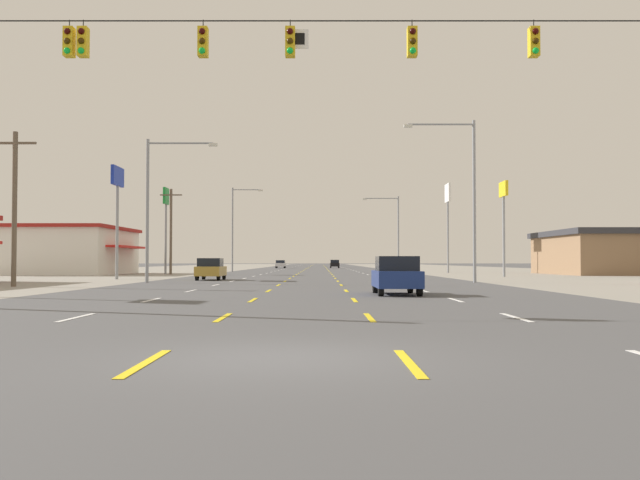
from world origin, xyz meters
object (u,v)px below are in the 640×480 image
Objects in this scene: hatchback_inner_right_nearest at (394,275)px; hatchback_far_left_near at (208,269)px; pole_sign_left_row_2 at (163,210)px; streetlight_left_row_0 at (153,198)px; pole_sign_left_row_1 at (115,191)px; streetlight_right_row_0 at (464,188)px; sedan_far_left_mid at (278,264)px; pole_sign_right_row_1 at (501,205)px; streetlight_left_row_1 at (233,224)px; hatchback_inner_right_midfar at (332,264)px; pole_sign_right_row_2 at (445,203)px; streetlight_right_row_1 at (392,227)px.

hatchback_far_left_near is (-10.78, 21.49, 0.00)m from hatchback_inner_right_nearest.
streetlight_left_row_0 is (5.43, -27.85, -1.29)m from pole_sign_left_row_2.
pole_sign_left_row_1 is 0.82× the size of streetlight_right_row_0.
sedan_far_left_mid is 80.28m from pole_sign_left_row_1.
pole_sign_right_row_1 is (23.04, -71.44, 5.41)m from sedan_far_left_mid.
pole_sign_left_row_1 is at bearing -97.61° from streetlight_left_row_1.
hatchback_inner_right_nearest is 59.73m from streetlight_left_row_1.
hatchback_inner_right_nearest is at bearing -63.36° from hatchback_far_left_near.
streetlight_left_row_1 reaches higher than hatchback_inner_right_nearest.
pole_sign_right_row_2 is (11.70, -52.32, 7.09)m from hatchback_inner_right_midfar.
streetlight_left_row_0 is at bearing 130.86° from hatchback_inner_right_nearest.
hatchback_inner_right_midfar is at bearing 81.64° from streetlight_left_row_0.
streetlight_right_row_1 reaches higher than hatchback_inner_right_midfar.
hatchback_far_left_near and hatchback_inner_right_midfar have the same top height.
sedan_far_left_mid is 10.10m from hatchback_inner_right_midfar.
hatchback_inner_right_nearest is at bearing -49.14° from streetlight_left_row_0.
pole_sign_right_row_1 reaches higher than hatchback_far_left_near.
hatchback_far_left_near is 26.17m from pole_sign_right_row_1.
hatchback_far_left_near is at bearing -97.25° from hatchback_inner_right_midfar.
hatchback_far_left_near is 0.39× the size of streetlight_right_row_0.
hatchback_inner_right_nearest and hatchback_far_left_near have the same top height.
pole_sign_right_row_2 is at bearing 93.68° from pole_sign_right_row_1.
pole_sign_right_row_2 is 25.77m from streetlight_left_row_1.
pole_sign_left_row_1 is at bearing -95.45° from sedan_far_left_mid.
sedan_far_left_mid is 56.84m from pole_sign_right_row_2.
pole_sign_right_row_1 is at bearing -45.03° from streetlight_left_row_1.
pole_sign_left_row_1 is (-18.03, 23.61, 5.70)m from hatchback_inner_right_nearest.
streetlight_right_row_0 is at bearing -79.39° from sedan_far_left_mid.
streetlight_left_row_0 is at bearing -124.46° from pole_sign_right_row_2.
pole_sign_right_row_2 is (11.38, 51.32, 7.09)m from hatchback_inner_right_nearest.
hatchback_inner_right_midfar is 47.79m from streetlight_left_row_1.
pole_sign_right_row_1 is (31.35, -11.34, -0.38)m from pole_sign_left_row_2.
pole_sign_right_row_1 is at bearing -19.88° from pole_sign_left_row_2.
pole_sign_right_row_1 reaches higher than sedan_far_left_mid.
streetlight_left_row_0 is at bearing -78.97° from pole_sign_left_row_2.
hatchback_inner_right_midfar is 0.39× the size of pole_sign_right_row_2.
streetlight_left_row_0 is (4.73, -8.25, -1.23)m from pole_sign_left_row_1.
streetlight_right_row_0 is at bearing -18.90° from pole_sign_left_row_1.
streetlight_left_row_1 reaches higher than pole_sign_left_row_2.
pole_sign_left_row_2 is 28.83m from streetlight_right_row_1.
hatchback_inner_right_nearest is 1.00× the size of hatchback_far_left_near.
streetlight_right_row_1 is (24.74, 14.76, -1.11)m from pole_sign_left_row_2.
pole_sign_right_row_2 is 0.98× the size of streetlight_left_row_1.
pole_sign_right_row_2 is 1.09× the size of streetlight_right_row_1.
pole_sign_right_row_2 is (29.40, 27.70, 1.40)m from pole_sign_left_row_1.
streetlight_left_row_1 is (-13.11, -45.67, 5.12)m from hatchback_inner_right_midfar.
streetlight_left_row_0 is at bearing -91.87° from sedan_far_left_mid.
pole_sign_right_row_1 is 17.77m from streetlight_right_row_0.
pole_sign_left_row_2 is (-0.69, 19.60, 0.07)m from pole_sign_left_row_1.
pole_sign_right_row_2 is at bearing -67.26° from sedan_far_left_mid.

